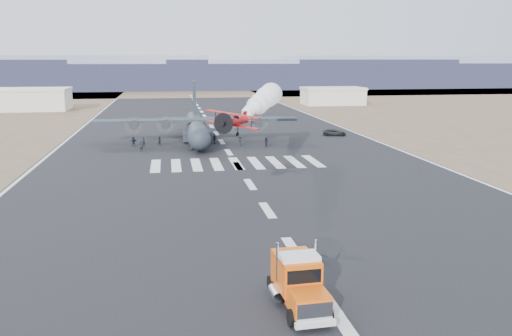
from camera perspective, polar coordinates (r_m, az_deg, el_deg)
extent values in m
plane|color=black|center=(35.01, 8.61, -15.12)|extent=(500.00, 500.00, 0.00)
cube|color=brown|center=(260.37, -7.13, 7.96)|extent=(500.00, 80.00, 0.00)
cube|color=#8086A3|center=(294.98, -20.30, 9.40)|extent=(150.00, 50.00, 17.00)
cube|color=#8086A3|center=(290.03, -7.40, 9.59)|extent=(150.00, 50.00, 13.00)
cube|color=#8086A3|center=(299.37, 5.32, 9.88)|extent=(150.00, 50.00, 15.00)
cube|color=#8086A3|center=(321.83, 16.76, 9.74)|extent=(150.00, 50.00, 17.00)
cube|color=beige|center=(180.14, -22.90, 6.57)|extent=(24.00, 14.00, 6.00)
cube|color=beige|center=(179.94, -22.98, 7.62)|extent=(24.50, 14.50, 0.80)
cube|color=beige|center=(188.68, 8.08, 7.42)|extent=(20.00, 12.00, 5.20)
cube|color=beige|center=(188.50, 8.10, 8.29)|extent=(20.50, 12.50, 0.80)
cube|color=black|center=(36.42, 4.06, -12.97)|extent=(1.42, 6.72, 0.25)
cube|color=orange|center=(33.54, 5.52, -13.76)|extent=(2.37, 2.47, 1.28)
cube|color=silver|center=(32.53, 6.20, -14.80)|extent=(2.16, 0.26, 1.08)
cube|color=silver|center=(32.68, 6.28, -16.03)|extent=(2.46, 0.42, 0.34)
cube|color=orange|center=(34.74, 4.65, -11.32)|extent=(2.54, 1.89, 2.16)
cube|color=black|center=(33.87, 5.08, -11.31)|extent=(2.16, 0.23, 0.88)
cube|color=silver|center=(34.58, 4.54, -9.41)|extent=(2.53, 1.69, 0.49)
cube|color=orange|center=(36.42, 3.83, -10.70)|extent=(2.55, 2.08, 2.55)
cylinder|color=black|center=(33.25, 3.79, -15.48)|extent=(0.45, 1.10, 1.08)
cylinder|color=black|center=(33.88, 7.59, -15.01)|extent=(0.45, 1.10, 1.08)
cylinder|color=black|center=(36.84, 1.99, -12.66)|extent=(0.45, 1.10, 1.08)
cylinder|color=black|center=(37.41, 5.42, -12.31)|extent=(0.45, 1.10, 1.08)
cylinder|color=black|center=(37.71, 1.61, -12.06)|extent=(0.45, 1.10, 1.08)
cylinder|color=black|center=(38.27, 4.97, -11.74)|extent=(0.45, 1.10, 1.08)
cylinder|color=#A2100A|center=(57.28, -2.21, 4.92)|extent=(2.24, 4.91, 0.88)
sphere|color=black|center=(57.43, -2.18, 5.28)|extent=(0.68, 0.68, 0.68)
cylinder|color=black|center=(55.00, -2.62, 4.64)|extent=(1.10, 0.84, 0.97)
cylinder|color=black|center=(54.66, -2.68, 4.60)|extent=(2.06, 0.64, 2.14)
cube|color=#A2100A|center=(56.94, -2.27, 4.53)|extent=(5.85, 2.60, 0.72)
cube|color=#A2100A|center=(56.52, -2.33, 5.67)|extent=(6.03, 2.66, 0.74)
cube|color=#A2100A|center=(59.42, -1.85, 5.63)|extent=(0.34, 0.87, 0.97)
cube|color=#A2100A|center=(59.47, -1.85, 5.16)|extent=(2.06, 1.21, 0.08)
cylinder|color=black|center=(56.80, -3.11, 3.67)|extent=(0.23, 0.44, 0.43)
cylinder|color=black|center=(56.54, -1.56, 3.64)|extent=(0.23, 0.44, 0.43)
sphere|color=white|center=(59.66, -1.82, 5.18)|extent=(0.68, 0.68, 0.68)
sphere|color=white|center=(61.95, -1.47, 5.45)|extent=(0.90, 0.90, 0.90)
sphere|color=white|center=(64.24, -1.15, 5.69)|extent=(1.13, 1.13, 1.13)
sphere|color=white|center=(66.54, -0.85, 5.92)|extent=(1.35, 1.35, 1.35)
sphere|color=white|center=(68.84, -0.57, 6.13)|extent=(1.57, 1.57, 1.57)
sphere|color=white|center=(71.14, -0.31, 6.32)|extent=(1.79, 1.79, 1.79)
sphere|color=white|center=(73.44, -0.06, 6.51)|extent=(2.01, 2.01, 2.01)
sphere|color=white|center=(75.74, 0.17, 6.68)|extent=(2.24, 2.24, 2.24)
sphere|color=white|center=(78.05, 0.39, 6.85)|extent=(2.46, 2.46, 2.46)
sphere|color=white|center=(80.36, 0.60, 7.00)|extent=(2.68, 2.68, 2.68)
sphere|color=white|center=(82.67, 0.79, 7.15)|extent=(2.90, 2.90, 2.90)
sphere|color=white|center=(84.98, 0.97, 7.28)|extent=(3.13, 3.13, 3.13)
sphere|color=white|center=(87.29, 1.15, 7.41)|extent=(3.35, 3.35, 3.35)
sphere|color=white|center=(89.60, 1.31, 7.54)|extent=(3.57, 3.57, 3.57)
sphere|color=white|center=(91.92, 1.47, 7.65)|extent=(3.79, 3.79, 3.79)
cylinder|color=#1E252D|center=(103.10, -6.25, 4.10)|extent=(4.35, 26.75, 3.81)
sphere|color=#1E252D|center=(89.90, -5.96, 3.02)|extent=(3.81, 3.81, 3.81)
cone|color=#1E252D|center=(116.34, -6.48, 4.93)|extent=(3.93, 5.79, 3.81)
cube|color=#1E252D|center=(101.94, -6.26, 5.04)|extent=(38.19, 4.78, 0.48)
cylinder|color=#1E252D|center=(101.80, -12.70, 4.55)|extent=(1.79, 3.65, 1.72)
cylinder|color=#3F3F44|center=(99.92, -12.79, 4.42)|extent=(3.24, 0.11, 3.24)
cylinder|color=#1E252D|center=(101.50, -9.48, 4.65)|extent=(1.79, 3.65, 1.72)
cylinder|color=#3F3F44|center=(99.61, -9.50, 4.53)|extent=(3.24, 0.11, 3.24)
cylinder|color=#1E252D|center=(101.87, -3.01, 4.82)|extent=(1.79, 3.65, 1.72)
cylinder|color=#3F3F44|center=(99.98, -2.92, 4.69)|extent=(3.24, 0.11, 3.24)
cylinder|color=#1E252D|center=(102.53, 0.18, 4.88)|extent=(1.79, 3.65, 1.72)
cylinder|color=#3F3F44|center=(100.65, 0.34, 4.75)|extent=(3.24, 0.11, 3.24)
cube|color=#1E252D|center=(114.00, -6.50, 7.20)|extent=(0.66, 4.30, 7.62)
cube|color=#1E252D|center=(114.84, -6.47, 5.23)|extent=(13.39, 3.13, 0.33)
cube|color=#1E252D|center=(104.19, -7.41, 3.36)|extent=(1.26, 5.74, 1.52)
cylinder|color=black|center=(104.27, -7.40, 3.07)|extent=(0.50, 1.06, 1.05)
cube|color=#1E252D|center=(104.32, -5.10, 3.42)|extent=(1.26, 5.74, 1.52)
cylinder|color=black|center=(104.40, -5.10, 3.13)|extent=(0.50, 1.06, 1.05)
cylinder|color=black|center=(93.04, -6.00, 2.03)|extent=(0.40, 0.87, 0.86)
imported|color=black|center=(112.48, 8.24, 3.73)|extent=(5.16, 3.30, 1.32)
imported|color=black|center=(99.27, -11.75, 2.70)|extent=(0.81, 0.81, 1.73)
imported|color=black|center=(99.98, -10.08, 2.81)|extent=(0.95, 0.85, 1.66)
imported|color=black|center=(98.07, -1.70, 2.87)|extent=(0.80, 1.29, 1.85)
imported|color=black|center=(100.99, -4.39, 3.10)|extent=(1.17, 1.20, 1.89)
imported|color=black|center=(94.15, -6.83, 2.42)|extent=(1.04, 0.94, 1.81)
imported|color=black|center=(100.07, -12.79, 2.74)|extent=(1.63, 1.39, 1.76)
imported|color=black|center=(94.50, -12.01, 2.29)|extent=(0.82, 0.75, 1.82)
imported|color=black|center=(97.01, 1.06, 2.74)|extent=(0.84, 0.98, 1.71)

